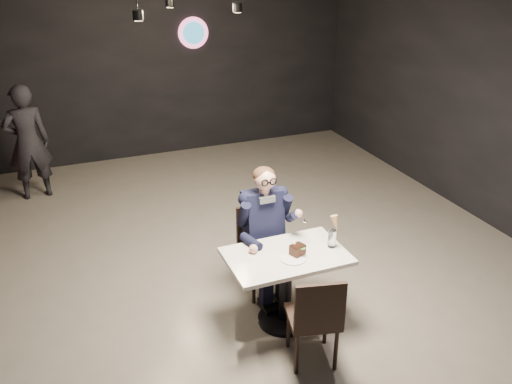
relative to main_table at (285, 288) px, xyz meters
name	(u,v)px	position (x,y,z in m)	size (l,w,h in m)	color
floor	(247,297)	(-0.20, 0.50, -0.38)	(9.00, 9.00, 0.00)	slate
wall_sign	(193,33)	(0.60, 4.97, 1.62)	(0.50, 0.06, 0.50)	pink
main_table	(285,288)	(0.00, 0.00, 0.00)	(1.10, 0.70, 0.75)	silver
chair_far	(263,252)	(0.00, 0.55, 0.09)	(0.42, 0.46, 0.92)	black
chair_near	(313,315)	(0.00, -0.55, 0.09)	(0.42, 0.46, 0.92)	black
seated_man	(263,230)	(0.00, 0.55, 0.34)	(0.60, 0.80, 1.44)	black
dessert_plate	(293,258)	(0.02, -0.10, 0.38)	(0.24, 0.24, 0.01)	white
cake_slice	(297,250)	(0.09, -0.05, 0.43)	(0.12, 0.10, 0.09)	black
mint_leaf	(303,248)	(0.12, -0.10, 0.47)	(0.06, 0.04, 0.01)	#2F7E29
sundae_glass	(332,239)	(0.45, -0.03, 0.46)	(0.08, 0.08, 0.17)	silver
wafer_cone	(335,223)	(0.47, -0.05, 0.63)	(0.07, 0.07, 0.15)	tan
passerby	(28,142)	(-2.13, 3.93, 0.44)	(0.60, 0.39, 1.64)	black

